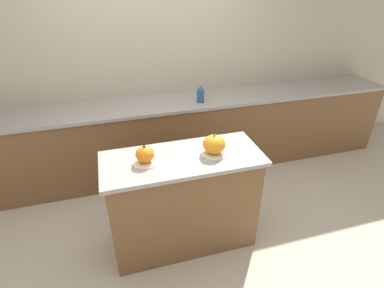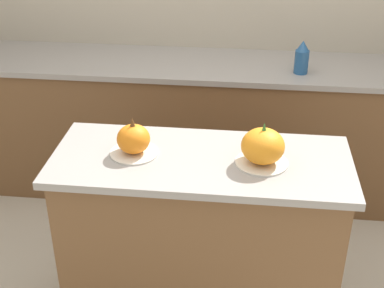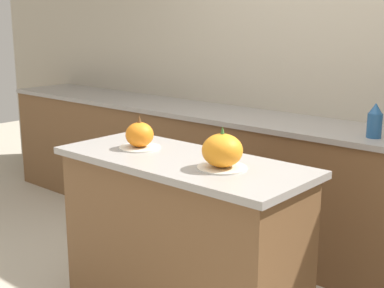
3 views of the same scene
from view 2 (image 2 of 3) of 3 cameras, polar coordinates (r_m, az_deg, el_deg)
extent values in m
cube|color=#B2A893|center=(3.65, 3.45, 14.95)|extent=(8.00, 0.06, 2.50)
cube|color=brown|center=(2.62, 0.87, -10.83)|extent=(1.26, 0.49, 0.91)
cube|color=gray|center=(2.34, 0.96, -1.88)|extent=(1.32, 0.55, 0.03)
cube|color=brown|center=(3.63, 2.77, 1.35)|extent=(6.00, 0.56, 0.90)
cube|color=gray|center=(3.44, 2.96, 8.30)|extent=(6.00, 0.60, 0.03)
cylinder|color=silver|center=(2.38, -6.18, -0.91)|extent=(0.22, 0.22, 0.01)
ellipsoid|color=orange|center=(2.35, -6.26, 0.54)|extent=(0.15, 0.15, 0.13)
cone|color=brown|center=(2.31, -6.37, 2.33)|extent=(0.02, 0.02, 0.04)
cylinder|color=silver|center=(2.31, 7.44, -1.95)|extent=(0.23, 0.23, 0.01)
ellipsoid|color=orange|center=(2.27, 7.57, -0.22)|extent=(0.19, 0.19, 0.15)
cone|color=#38702D|center=(2.23, 7.72, 1.83)|extent=(0.02, 0.02, 0.04)
cylinder|color=#235184|center=(3.31, 11.59, 8.58)|extent=(0.09, 0.09, 0.14)
cone|color=#235184|center=(3.28, 11.77, 10.23)|extent=(0.08, 0.08, 0.06)
camera|label=1|loc=(0.69, -87.74, 12.87)|focal=28.00mm
camera|label=3|loc=(1.60, 81.13, -16.86)|focal=50.00mm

